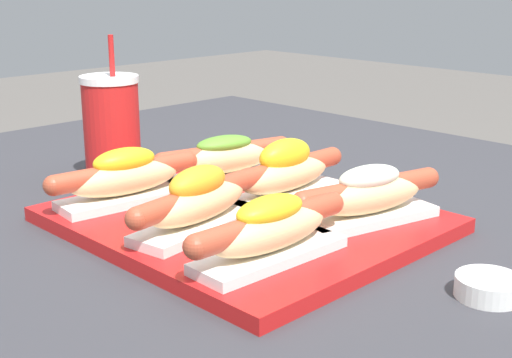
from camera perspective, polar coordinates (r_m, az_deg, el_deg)
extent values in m
cube|color=red|center=(0.90, -0.91, -3.26)|extent=(0.43, 0.37, 0.02)
cube|color=white|center=(0.95, -10.34, -1.51)|extent=(0.08, 0.18, 0.01)
ellipsoid|color=#E5C184|center=(0.94, -10.42, 0.12)|extent=(0.07, 0.16, 0.04)
cylinder|color=#AD472D|center=(0.94, -10.45, 0.54)|extent=(0.05, 0.20, 0.03)
sphere|color=#AD472D|center=(0.90, -15.89, -0.51)|extent=(0.03, 0.03, 0.03)
sphere|color=#AD472D|center=(0.98, -5.47, 1.49)|extent=(0.03, 0.03, 0.03)
ellipsoid|color=yellow|center=(0.93, -10.50, 1.48)|extent=(0.05, 0.09, 0.03)
cube|color=white|center=(0.83, -4.61, -3.70)|extent=(0.09, 0.19, 0.01)
ellipsoid|color=#E5C184|center=(0.83, -4.66, -1.87)|extent=(0.07, 0.16, 0.04)
cylinder|color=#AD472D|center=(0.82, -4.67, -1.40)|extent=(0.05, 0.20, 0.03)
sphere|color=#AD472D|center=(0.76, -9.52, -3.16)|extent=(0.03, 0.03, 0.03)
sphere|color=#AD472D|center=(0.89, -0.56, 0.09)|extent=(0.03, 0.03, 0.03)
ellipsoid|color=gold|center=(0.82, -4.69, -0.26)|extent=(0.05, 0.09, 0.04)
cube|color=white|center=(0.75, 1.10, -6.09)|extent=(0.07, 0.18, 0.01)
ellipsoid|color=#E5C184|center=(0.74, 1.11, -4.07)|extent=(0.05, 0.16, 0.04)
cylinder|color=#AD472D|center=(0.74, 1.12, -3.55)|extent=(0.03, 0.19, 0.03)
sphere|color=#AD472D|center=(0.68, -4.83, -5.43)|extent=(0.03, 0.03, 0.03)
sphere|color=#AD472D|center=(0.80, 6.11, -1.94)|extent=(0.03, 0.03, 0.03)
ellipsoid|color=yellow|center=(0.73, 1.12, -2.45)|extent=(0.04, 0.09, 0.03)
cube|color=white|center=(1.03, -2.52, 0.20)|extent=(0.10, 0.19, 0.01)
ellipsoid|color=#E5C184|center=(1.02, -2.54, 1.71)|extent=(0.08, 0.16, 0.04)
cylinder|color=#AD472D|center=(1.02, -2.54, 2.10)|extent=(0.07, 0.19, 0.03)
sphere|color=#AD472D|center=(0.98, -7.53, 1.37)|extent=(0.03, 0.03, 0.03)
sphere|color=#AD472D|center=(1.07, 2.03, 2.75)|extent=(0.03, 0.03, 0.03)
ellipsoid|color=#5B992D|center=(1.02, -2.55, 2.84)|extent=(0.06, 0.09, 0.02)
cube|color=white|center=(0.95, 2.30, -1.25)|extent=(0.06, 0.18, 0.01)
ellipsoid|color=#E5C184|center=(0.94, 2.32, 0.39)|extent=(0.05, 0.16, 0.04)
cylinder|color=#AD472D|center=(0.94, 2.33, 0.81)|extent=(0.03, 0.19, 0.03)
sphere|color=#AD472D|center=(0.87, -2.06, -0.38)|extent=(0.03, 0.03, 0.03)
sphere|color=#AD472D|center=(1.01, 6.12, 1.83)|extent=(0.03, 0.03, 0.03)
ellipsoid|color=yellow|center=(0.93, 2.34, 1.91)|extent=(0.04, 0.09, 0.04)
cube|color=white|center=(0.87, 8.92, -3.02)|extent=(0.10, 0.19, 0.01)
ellipsoid|color=#E5C184|center=(0.86, 9.00, -1.26)|extent=(0.08, 0.16, 0.04)
cylinder|color=#AD472D|center=(0.86, 9.02, -0.81)|extent=(0.07, 0.19, 0.03)
sphere|color=#AD472D|center=(0.80, 3.72, -1.87)|extent=(0.03, 0.03, 0.03)
sphere|color=#AD472D|center=(0.92, 13.63, 0.12)|extent=(0.03, 0.03, 0.03)
ellipsoid|color=silver|center=(0.85, 9.07, 0.15)|extent=(0.06, 0.09, 0.03)
cylinder|color=white|center=(0.74, 18.13, -8.22)|extent=(0.07, 0.07, 0.02)
cylinder|color=red|center=(0.74, 18.17, -7.74)|extent=(0.05, 0.05, 0.01)
cylinder|color=red|center=(1.10, -11.45, 3.67)|extent=(0.08, 0.08, 0.15)
cylinder|color=white|center=(1.08, -11.69, 7.84)|extent=(0.09, 0.09, 0.01)
cylinder|color=red|center=(1.07, -11.48, 9.64)|extent=(0.01, 0.01, 0.06)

